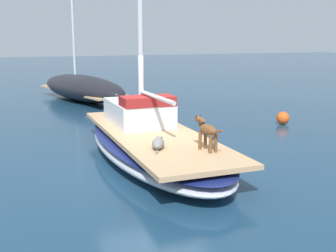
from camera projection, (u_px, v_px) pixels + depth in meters
ground_plane at (153, 158)px, 10.56m from camera, size 120.00×120.00×0.00m
sailboat_main at (153, 145)px, 10.49m from camera, size 2.67×7.29×0.66m
cabin_house at (139, 111)px, 11.37m from camera, size 1.45×2.25×0.84m
dog_grey at (158, 143)px, 8.92m from camera, size 0.51×0.89×0.22m
dog_brown at (207, 130)px, 8.67m from camera, size 0.29×0.94×0.70m
deck_winch at (212, 143)px, 8.99m from camera, size 0.16×0.16×0.21m
moored_boat_far_astern at (82, 87)px, 20.20m from camera, size 3.85×7.51×6.30m
mooring_buoy at (283, 118)px, 14.64m from camera, size 0.44×0.44×0.44m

